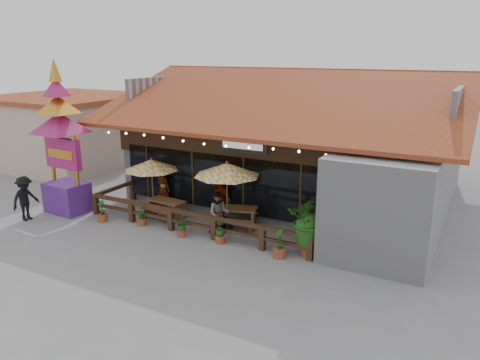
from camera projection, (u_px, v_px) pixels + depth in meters
The scene contains 19 objects.
ground at pixel (232, 237), 17.84m from camera, with size 100.00×100.00×0.00m, color gray.
restaurant_building at pixel (303, 150), 22.74m from camera, with size 15.50×14.73×6.09m.
patio_railing at pixel (179, 215), 18.48m from camera, with size 10.00×2.60×0.92m.
neighbor_building at pixel (70, 129), 29.20m from camera, with size 8.40×8.40×4.22m.
umbrella_left at pixel (151, 165), 19.91m from camera, with size 2.94×2.94×2.49m.
umbrella_right at pixel (227, 170), 18.11m from camera, with size 2.72×2.72×2.78m.
picnic_table_left at pixel (167, 206), 19.85m from camera, with size 1.73×1.53×0.77m.
picnic_table_right at pixel (235, 214), 18.74m from camera, with size 2.11×1.95×0.83m.
thai_sign_tower at pixel (60, 127), 19.72m from camera, with size 2.78×2.78×7.12m.
tropical_plant at pixel (311, 221), 15.92m from camera, with size 2.00×1.87×2.22m.
diner_a at pixel (163, 189), 20.98m from camera, with size 0.65×0.43×1.79m, color #3A2412.
diner_b at pixel (219, 213), 18.04m from camera, with size 0.81×0.63×1.67m, color #3A2412.
diner_c at pixel (222, 199), 19.55m from camera, with size 1.04×0.43×1.77m, color #3A2412.
pedestrian at pixel (25, 198), 19.45m from camera, with size 1.22×0.70×1.89m, color black.
planter_a at pixel (102, 212), 19.38m from camera, with size 0.39×0.39×0.96m.
planter_b at pixel (142, 216), 18.98m from camera, with size 0.37×0.37×0.91m.
planter_c at pixel (181, 225), 17.80m from camera, with size 0.67×0.66×0.84m.
planter_d at pixel (220, 232), 17.21m from camera, with size 0.46×0.46×0.87m.
planter_e at pixel (279, 246), 15.99m from camera, with size 0.45×0.44×1.06m.
Camera 1 is at (8.12, -14.48, 6.90)m, focal length 35.00 mm.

